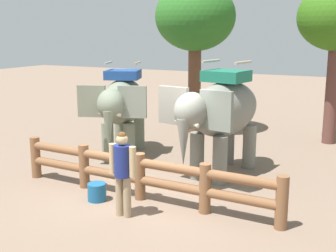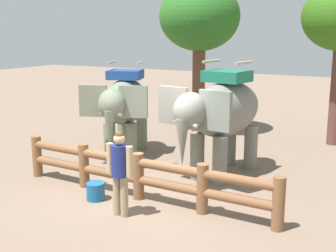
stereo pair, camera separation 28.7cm
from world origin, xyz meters
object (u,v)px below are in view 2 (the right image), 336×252
object	(u,v)px
tree_far_left	(200,19)
log_fence	(138,173)
elephant_center	(222,113)
feed_bucket	(96,191)
tourist_woman_in_black	(120,168)
elephant_near_left	(124,104)

from	to	relation	value
tree_far_left	log_fence	bearing A→B (deg)	-76.71
log_fence	elephant_center	world-z (taller)	elephant_center
log_fence	elephant_center	xyz separation A→B (m)	(1.00, 2.38, 1.06)
feed_bucket	tourist_woman_in_black	bearing A→B (deg)	-24.89
log_fence	tree_far_left	bearing A→B (deg)	103.29
tourist_woman_in_black	elephant_center	bearing A→B (deg)	75.91
elephant_center	feed_bucket	size ratio (longest dim) A/B	8.61
log_fence	feed_bucket	xyz separation A→B (m)	(-0.81, -0.50, -0.41)
elephant_near_left	elephant_center	size ratio (longest dim) A/B	0.95
log_fence	feed_bucket	bearing A→B (deg)	-148.23
elephant_near_left	elephant_center	xyz separation A→B (m)	(3.19, -0.38, 0.09)
log_fence	tourist_woman_in_black	xyz separation A→B (m)	(0.17, -0.96, 0.41)
elephant_center	tourist_woman_in_black	size ratio (longest dim) A/B	2.00
tourist_woman_in_black	tree_far_left	xyz separation A→B (m)	(-1.76, 7.71, 3.09)
tree_far_left	feed_bucket	world-z (taller)	tree_far_left
log_fence	tree_far_left	world-z (taller)	tree_far_left
feed_bucket	log_fence	bearing A→B (deg)	31.77
elephant_near_left	tree_far_left	bearing A→B (deg)	81.54
tree_far_left	feed_bucket	bearing A→B (deg)	-83.83
log_fence	elephant_near_left	world-z (taller)	elephant_near_left
elephant_near_left	tree_far_left	world-z (taller)	tree_far_left
tree_far_left	feed_bucket	distance (m)	8.28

